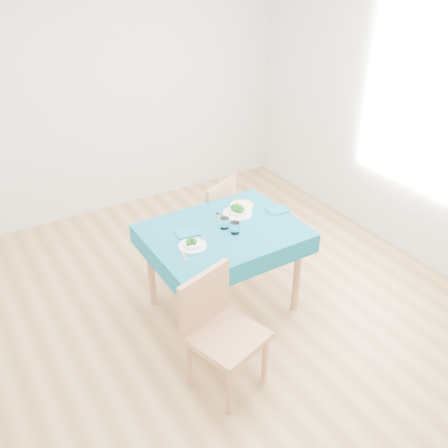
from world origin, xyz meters
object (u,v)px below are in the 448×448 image
chair_near (227,322)px  side_plate (242,205)px  bowl_near (192,243)px  bowl_far (238,210)px  table (223,269)px  chair_far (204,209)px

chair_near → side_plate: (0.75, 0.97, 0.20)m
bowl_near → bowl_far: bowl_far is taller
table → chair_far: 0.78m
table → bowl_far: (0.23, 0.15, 0.42)m
side_plate → table: bearing=-143.6°
table → chair_near: chair_near is taller
bowl_near → side_plate: bowl_near is taller
table → chair_near: size_ratio=1.06×
bowl_near → chair_far: bearing=55.7°
table → bowl_far: size_ratio=4.88×
bowl_near → side_plate: 0.73m
chair_far → bowl_far: (-0.01, -0.57, 0.26)m
chair_near → chair_far: size_ratio=1.05×
table → chair_far: (0.23, 0.72, 0.15)m
chair_far → bowl_near: bearing=31.0°
chair_far → table: bearing=47.3°
table → side_plate: (0.33, 0.24, 0.38)m
chair_near → bowl_far: size_ratio=4.62×
table → chair_near: bearing=-119.9°
chair_far → bowl_near: (-0.55, -0.81, 0.26)m
chair_near → bowl_near: size_ratio=5.40×
table → chair_far: bearing=72.1°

